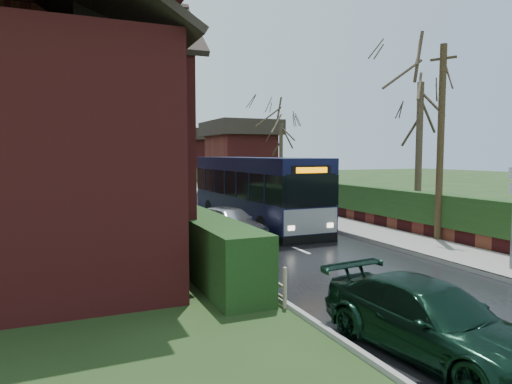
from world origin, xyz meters
name	(u,v)px	position (x,y,z in m)	size (l,w,h in m)	color
ground	(333,264)	(0.00, 0.00, 0.00)	(140.00, 140.00, 0.00)	#2D491F
road	(225,220)	(0.00, 10.00, 0.01)	(6.00, 100.00, 0.02)	black
pavement	(299,214)	(4.25, 10.00, 0.07)	(2.50, 100.00, 0.14)	slate
kerb_right	(279,216)	(3.05, 10.00, 0.07)	(0.12, 100.00, 0.14)	gray
kerb_left	(165,223)	(-3.05, 10.00, 0.05)	(0.12, 100.00, 0.10)	gray
front_hedge	(170,223)	(-3.90, 5.00, 0.80)	(1.20, 16.00, 1.60)	#193113
picket_fence	(189,231)	(-3.15, 5.00, 0.45)	(0.10, 16.00, 0.90)	#9C8C6A
right_wall_hedge	(324,196)	(5.80, 10.00, 1.02)	(0.60, 50.00, 1.80)	maroon
brick_house	(18,121)	(-8.73, 4.78, 4.38)	(9.30, 14.60, 10.30)	maroon
bus	(254,192)	(0.80, 8.07, 1.57)	(2.57, 10.50, 3.18)	black
car_silver	(230,222)	(-1.50, 5.12, 0.66)	(1.55, 3.86, 1.32)	silver
car_green	(430,320)	(-1.97, -6.00, 0.60)	(1.68, 4.13, 1.20)	black
car_distant	(153,180)	(0.93, 35.04, 0.70)	(1.47, 4.22, 1.39)	black
telegraph_pole	(441,144)	(5.46, 1.32, 3.72)	(0.46, 0.90, 7.34)	#322616
tree_right_near	(421,72)	(8.76, 6.00, 7.30)	(4.52, 4.52, 9.77)	#3C2E23
tree_right_far	(281,118)	(9.00, 21.91, 6.27)	(4.35, 4.35, 8.40)	#3A2D22
tree_house_side	(8,67)	(-10.11, 18.00, 8.22)	(4.84, 4.84, 11.00)	#362B1F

